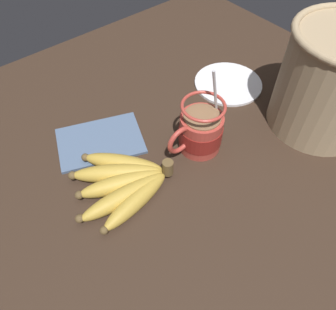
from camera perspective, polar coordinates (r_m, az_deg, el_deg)
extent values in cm
cube|color=#332319|center=(64.27, 3.92, -1.39)|extent=(103.09, 103.09, 3.40)
cylinder|color=#B23D33|center=(62.17, 5.70, 3.97)|extent=(8.08, 8.08, 7.73)
cylinder|color=maroon|center=(62.32, 5.69, 3.84)|extent=(8.28, 8.28, 3.66)
torus|color=#B23D33|center=(58.73, 2.22, 2.62)|extent=(5.91, 0.90, 5.91)
cylinder|color=#846042|center=(59.36, 6.00, 6.60)|extent=(6.88, 6.88, 0.40)
torus|color=#B23D33|center=(57.58, 6.21, 8.46)|extent=(8.08, 8.08, 0.60)
cylinder|color=silver|center=(60.13, 8.35, 8.93)|extent=(4.04, 0.50, 15.76)
ellipsoid|color=silver|center=(64.62, 6.45, 3.11)|extent=(3.00, 2.00, 0.80)
cylinder|color=brown|center=(58.02, -0.03, -2.21)|extent=(2.00, 2.00, 3.00)
ellipsoid|color=#B79338|center=(60.36, -7.80, -1.49)|extent=(11.75, 13.45, 3.28)
sphere|color=brown|center=(62.62, -14.20, -0.40)|extent=(1.48, 1.48, 1.48)
ellipsoid|color=#B79338|center=(59.09, -8.77, -3.15)|extent=(14.95, 12.15, 3.43)
sphere|color=brown|center=(60.53, -16.31, -3.45)|extent=(1.55, 1.55, 1.55)
ellipsoid|color=#B79338|center=(57.77, -8.02, -4.91)|extent=(15.10, 8.38, 3.32)
sphere|color=brown|center=(57.90, -15.21, -6.75)|extent=(1.49, 1.49, 1.49)
ellipsoid|color=#B79338|center=(56.45, -7.75, -6.89)|extent=(16.38, 4.86, 3.29)
sphere|color=brown|center=(55.53, -15.13, -10.64)|extent=(1.48, 1.48, 1.48)
ellipsoid|color=#B79338|center=(55.70, -5.60, -7.93)|extent=(14.64, 5.42, 3.10)
sphere|color=brown|center=(53.78, -11.07, -12.76)|extent=(1.39, 1.39, 1.39)
cylinder|color=tan|center=(69.96, 26.62, 11.11)|extent=(19.67, 19.67, 19.85)
cube|color=slate|center=(66.52, -11.71, 2.41)|extent=(19.51, 16.72, 0.60)
cylinder|color=white|center=(79.58, 10.43, 12.17)|extent=(15.67, 15.67, 0.60)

